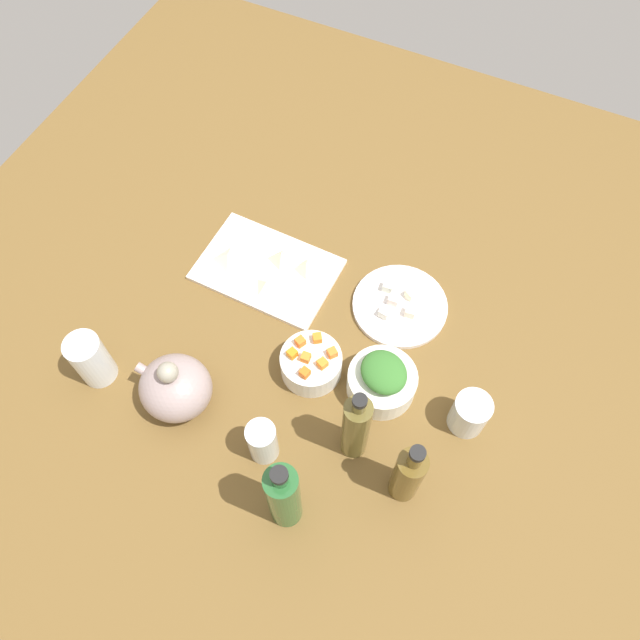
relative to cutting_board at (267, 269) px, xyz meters
The scene contains 29 objects.
tabletop 20.22cm from the cutting_board, 152.85° to the left, with size 190.00×190.00×3.00cm, color brown.
cutting_board is the anchor object (origin of this frame).
plate_tofu 31.76cm from the cutting_board, behind, with size 21.30×21.30×1.20cm, color white.
bowl_greens 38.84cm from the cutting_board, 155.31° to the left, with size 14.24×14.24×6.45cm, color white.
bowl_carrots 27.54cm from the cutting_board, 137.60° to the left, with size 12.88×12.88×6.13cm, color white.
teapot 36.43cm from the cutting_board, 87.77° to the left, with size 16.34×14.17×15.51cm.
bottle_0 58.32cm from the cutting_board, 144.53° to the left, with size 5.58×5.58×22.77cm.
bottle_1 47.12cm from the cutting_board, 139.54° to the left, with size 5.28×5.28×24.67cm.
bottle_2 56.30cm from the cutting_board, 121.46° to the left, with size 5.94×5.94×26.52cm.
drinking_glass_0 55.98cm from the cutting_board, 163.85° to the left, with size 7.45×7.45×9.37cm, color white.
drinking_glass_1 43.28cm from the cutting_board, 116.92° to the left, with size 5.83×5.83×11.31cm, color white.
drinking_glass_2 43.51cm from the cutting_board, 62.35° to the left, with size 7.34×7.34×13.16cm, color white.
carrot_cube_0 28.18cm from the cutting_board, 135.25° to the left, with size 1.80×1.80×1.80cm, color orange.
carrot_cube_1 31.27cm from the cutting_board, 132.83° to the left, with size 1.80×1.80×1.80cm, color orange.
carrot_cube_2 29.49cm from the cutting_board, 146.16° to the left, with size 1.80×1.80×1.80cm, color orange.
carrot_cube_3 25.19cm from the cutting_board, 144.04° to the left, with size 1.80×1.80×1.80cm, color orange.
carrot_cube_4 30.65cm from the cutting_board, 140.50° to the left, with size 1.80×1.80×1.80cm, color orange.
carrot_cube_5 26.54cm from the cutting_board, 130.16° to the left, with size 1.80×1.80×1.80cm, color orange.
carrot_cube_6 24.50cm from the cutting_board, 135.61° to the left, with size 1.80×1.80×1.80cm, color orange.
chopped_greens_mound 39.55cm from the cutting_board, 155.31° to the left, with size 10.02×8.92×3.99cm, color #37732D.
tofu_cube_0 33.64cm from the cutting_board, 168.16° to the right, with size 2.20×2.20×2.20cm, color white.
tofu_cube_1 28.30cm from the cutting_board, 166.69° to the right, with size 2.20×2.20×2.20cm, color white.
tofu_cube_2 30.18cm from the cutting_board, behind, with size 2.20×2.20×2.20cm, color white.
tofu_cube_3 34.50cm from the cutting_board, behind, with size 2.20×2.20×2.20cm, color #F8E8CC.
tofu_cube_4 29.39cm from the cutting_board, behind, with size 2.20×2.20×2.20cm, color white.
dumpling_0 9.37cm from the cutting_board, 10.39° to the left, with size 5.66×5.36×2.51cm, color beige.
dumpling_1 4.53cm from the cutting_board, 121.29° to the right, with size 5.15×4.38×2.99cm, color beige.
dumpling_2 5.44cm from the cutting_board, 117.90° to the left, with size 4.46×4.33×2.25cm, color beige.
dumpling_3 9.40cm from the cutting_board, 156.73° to the right, with size 4.53×4.30×2.88cm, color beige.
Camera 1 is at (-27.58, 58.45, 124.84)cm, focal length 35.16 mm.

